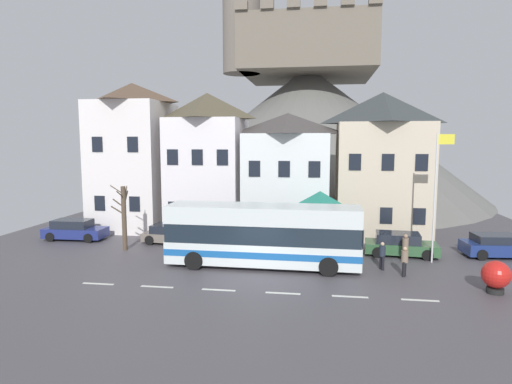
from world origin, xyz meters
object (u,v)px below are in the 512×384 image
Objects in this scene: townhouse_02 at (287,173)px; parked_car_00 at (497,246)px; townhouse_03 at (381,164)px; bus_shelter at (320,203)px; townhouse_01 at (208,163)px; public_bench at (297,236)px; parked_car_03 at (400,244)px; townhouse_00 at (134,156)px; pedestrian_01 at (405,260)px; bare_tree_00 at (124,217)px; harbour_buoy at (496,276)px; parked_car_02 at (172,234)px; transit_bus at (263,236)px; parked_car_01 at (75,230)px; pedestrian_00 at (382,254)px; flagpole at (437,189)px; hilltop_castle at (307,129)px; pedestrian_02 at (405,246)px.

townhouse_02 reaches higher than parked_car_00.
townhouse_03 is 7.83m from bus_shelter.
public_bench is (7.04, -3.42, -4.79)m from townhouse_01.
townhouse_00 is at bearing 167.97° from parked_car_03.
bare_tree_00 is (-16.57, 3.03, 1.31)m from pedestrian_01.
townhouse_00 reaches higher than townhouse_01.
parked_car_02 is at bearing 157.91° from harbour_buoy.
townhouse_03 is 15.83m from parked_car_02.
public_bench is at bearing 14.20° from parked_car_02.
bare_tree_00 is (-12.25, -1.10, -0.96)m from bus_shelter.
bare_tree_00 is at bearing -71.46° from townhouse_00.
bus_shelter is at bearing 49.07° from transit_bus.
bare_tree_00 is (-22.80, -1.74, 1.48)m from parked_car_00.
parked_car_00 is at bearing -2.14° from parked_car_01.
parked_car_03 is at bearing -3.70° from parked_car_01.
townhouse_02 is 14.56m from parked_car_00.
parked_car_01 is at bearing -151.45° from townhouse_01.
public_bench is (-5.85, 6.51, -0.36)m from pedestrian_01.
public_bench is (-12.07, 1.75, -0.20)m from parked_car_00.
bus_shelter reaches higher than parked_car_02.
harbour_buoy is at bearing -58.69° from parked_car_03.
pedestrian_00 is 1.00× the size of harbour_buoy.
bus_shelter reaches higher than parked_car_00.
townhouse_00 is 12.26m from townhouse_02.
pedestrian_01 is at bearing -126.23° from flagpole.
flagpole is (8.10, -27.38, -4.08)m from hilltop_castle.
parked_car_00 is 20.48m from parked_car_02.
townhouse_03 reaches higher than pedestrian_00.
parked_car_02 is (-1.36, -4.66, -4.64)m from townhouse_01.
parked_car_02 is 2.68× the size of pedestrian_00.
townhouse_02 is (6.11, 0.14, -0.77)m from townhouse_01.
bus_shelter is 10.30m from parked_car_02.
bus_shelter is at bearing 178.35° from parked_car_00.
harbour_buoy is (3.57, -12.25, -4.37)m from townhouse_03.
hilltop_castle reaches higher than parked_car_00.
pedestrian_02 is (-0.00, -1.68, 0.33)m from parked_car_03.
townhouse_02 is at bearing 123.95° from pedestrian_01.
parked_car_00 is at bearing -41.75° from townhouse_03.
transit_bus is at bearing -127.89° from townhouse_03.
townhouse_02 reaches higher than pedestrian_02.
townhouse_03 is at bearing 52.97° from transit_bus.
parked_car_01 reaches higher than parked_car_03.
transit_bus reaches higher than pedestrian_00.
parked_car_03 is at bearing 25.27° from transit_bus.
hilltop_castle is 30.60m from pedestrian_00.
bare_tree_00 reaches higher than pedestrian_00.
parked_car_00 is 0.97× the size of parked_car_01.
townhouse_02 is 20.60m from hilltop_castle.
hilltop_castle reaches higher than parked_car_01.
townhouse_01 reaches higher than harbour_buoy.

